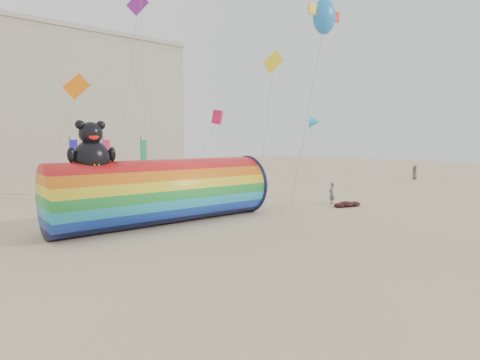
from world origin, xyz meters
TOP-DOWN VIEW (x-y plane):
  - ground at (0.00, 0.00)m, footprint 160.00×160.00m
  - windsock_assembly at (-3.71, 3.27)m, footprint 12.79×3.89m
  - kite_handler at (9.33, 1.42)m, footprint 0.70×0.58m
  - fabric_bundle at (9.40, 0.01)m, footprint 2.62×1.35m
  - festival_banners at (-2.23, 16.40)m, footprint 7.55×2.24m
  - flying_kites at (0.69, 6.80)m, footprint 23.42×15.09m

SIDE VIEW (x-z plane):
  - ground at x=0.00m, z-range 0.00..0.00m
  - fabric_bundle at x=9.40m, z-range -0.03..0.37m
  - kite_handler at x=9.33m, z-range 0.00..1.66m
  - windsock_assembly at x=-3.71m, z-range -0.99..4.90m
  - festival_banners at x=-2.23m, z-range 0.04..5.24m
  - flying_kites at x=0.69m, z-range 8.59..19.52m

